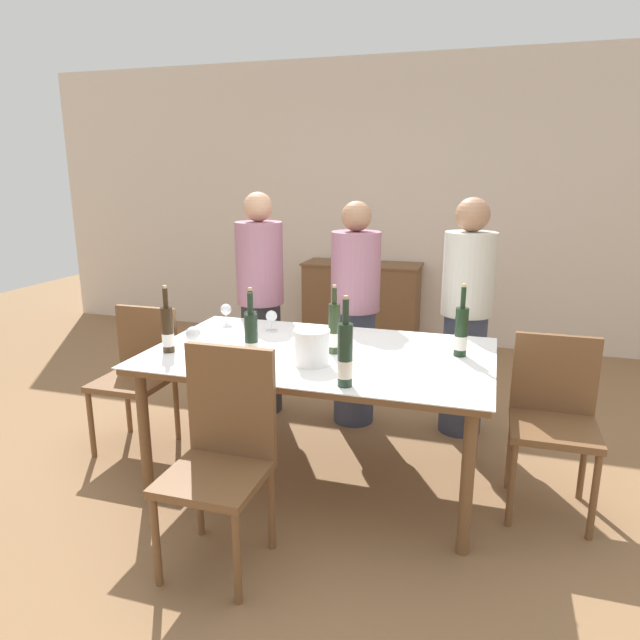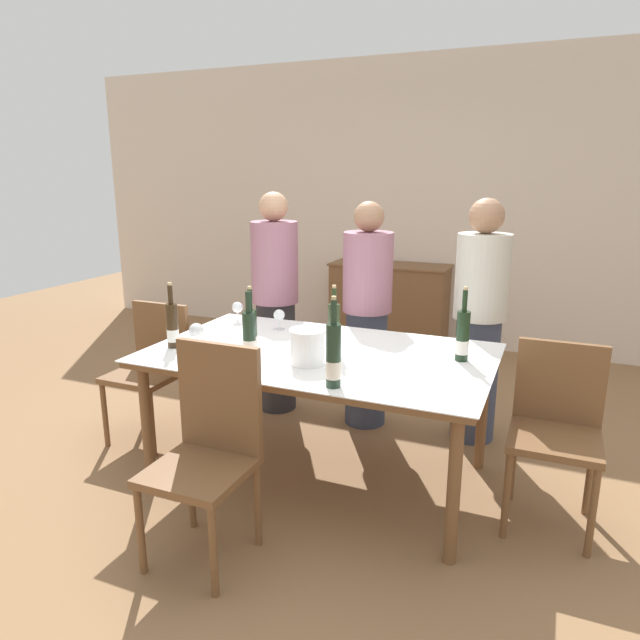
# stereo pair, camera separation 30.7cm
# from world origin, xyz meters

# --- Properties ---
(ground_plane) EXTENTS (12.00, 12.00, 0.00)m
(ground_plane) POSITION_xyz_m (0.00, 0.00, 0.00)
(ground_plane) COLOR olive
(back_wall) EXTENTS (8.00, 0.10, 2.80)m
(back_wall) POSITION_xyz_m (0.00, 2.97, 1.40)
(back_wall) COLOR beige
(back_wall) RESTS_ON ground_plane
(sideboard_cabinet) EXTENTS (1.17, 0.46, 0.83)m
(sideboard_cabinet) POSITION_xyz_m (-0.38, 2.68, 0.42)
(sideboard_cabinet) COLOR brown
(sideboard_cabinet) RESTS_ON ground_plane
(dining_table) EXTENTS (1.85, 1.12, 0.75)m
(dining_table) POSITION_xyz_m (0.00, 0.00, 0.69)
(dining_table) COLOR brown
(dining_table) RESTS_ON ground_plane
(ice_bucket) EXTENTS (0.19, 0.19, 0.18)m
(ice_bucket) POSITION_xyz_m (0.02, -0.21, 0.85)
(ice_bucket) COLOR white
(ice_bucket) RESTS_ON dining_table
(wine_bottle_0) EXTENTS (0.07, 0.07, 0.36)m
(wine_bottle_0) POSITION_xyz_m (-0.29, -0.26, 0.88)
(wine_bottle_0) COLOR #1E3323
(wine_bottle_0) RESTS_ON dining_table
(wine_bottle_1) EXTENTS (0.07, 0.07, 0.38)m
(wine_bottle_1) POSITION_xyz_m (0.08, 0.01, 0.89)
(wine_bottle_1) COLOR #28381E
(wine_bottle_1) RESTS_ON dining_table
(wine_bottle_2) EXTENTS (0.07, 0.07, 0.37)m
(wine_bottle_2) POSITION_xyz_m (-0.79, -0.24, 0.88)
(wine_bottle_2) COLOR #332314
(wine_bottle_2) RESTS_ON dining_table
(wine_bottle_3) EXTENTS (0.07, 0.07, 0.39)m
(wine_bottle_3) POSITION_xyz_m (0.74, 0.15, 0.88)
(wine_bottle_3) COLOR black
(wine_bottle_3) RESTS_ON dining_table
(wine_bottle_4) EXTENTS (0.07, 0.07, 0.42)m
(wine_bottle_4) POSITION_xyz_m (0.26, -0.46, 0.90)
(wine_bottle_4) COLOR #1E3323
(wine_bottle_4) RESTS_ON dining_table
(wine_bottle_5) EXTENTS (0.07, 0.07, 0.37)m
(wine_bottle_5) POSITION_xyz_m (-0.32, -0.18, 0.87)
(wine_bottle_5) COLOR black
(wine_bottle_5) RESTS_ON dining_table
(wine_glass_0) EXTENTS (0.07, 0.07, 0.13)m
(wine_glass_0) POSITION_xyz_m (-0.41, 0.32, 0.84)
(wine_glass_0) COLOR white
(wine_glass_0) RESTS_ON dining_table
(wine_glass_1) EXTENTS (0.08, 0.08, 0.15)m
(wine_glass_1) POSITION_xyz_m (-0.65, -0.21, 0.85)
(wine_glass_1) COLOR white
(wine_glass_1) RESTS_ON dining_table
(wine_glass_2) EXTENTS (0.07, 0.07, 0.13)m
(wine_glass_2) POSITION_xyz_m (-0.76, 0.41, 0.84)
(wine_glass_2) COLOR white
(wine_glass_2) RESTS_ON dining_table
(chair_near_front) EXTENTS (0.42, 0.42, 0.97)m
(chair_near_front) POSITION_xyz_m (-0.21, -0.78, 0.54)
(chair_near_front) COLOR brown
(chair_near_front) RESTS_ON ground_plane
(chair_left_end) EXTENTS (0.42, 0.42, 0.88)m
(chair_left_end) POSITION_xyz_m (-1.22, 0.08, 0.51)
(chair_left_end) COLOR brown
(chair_left_end) RESTS_ON ground_plane
(chair_right_end) EXTENTS (0.42, 0.42, 0.90)m
(chair_right_end) POSITION_xyz_m (1.22, 0.08, 0.53)
(chair_right_end) COLOR brown
(chair_right_end) RESTS_ON ground_plane
(person_host) EXTENTS (0.33, 0.33, 1.58)m
(person_host) POSITION_xyz_m (-0.69, 0.81, 0.79)
(person_host) COLOR #2D2D33
(person_host) RESTS_ON ground_plane
(person_guest_left) EXTENTS (0.33, 0.33, 1.53)m
(person_guest_left) POSITION_xyz_m (-0.00, 0.81, 0.76)
(person_guest_left) COLOR #383F56
(person_guest_left) RESTS_ON ground_plane
(person_guest_right) EXTENTS (0.33, 0.33, 1.56)m
(person_guest_right) POSITION_xyz_m (0.73, 0.86, 0.78)
(person_guest_right) COLOR #383F56
(person_guest_right) RESTS_ON ground_plane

